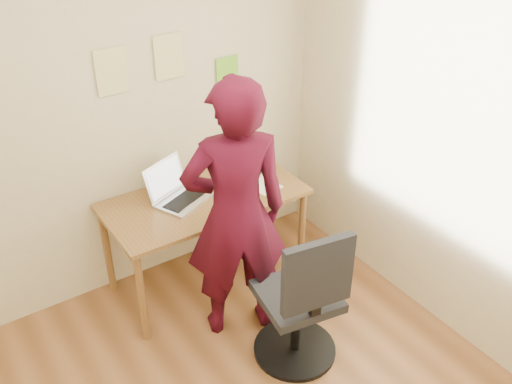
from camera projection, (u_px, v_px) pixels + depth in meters
room at (230, 263)px, 2.40m from camera, size 3.58×3.58×2.78m
desk at (205, 207)px, 4.03m from camera, size 1.40×0.70×0.74m
laptop at (177, 193)px, 3.93m from camera, size 0.46×0.44×0.26m
paper_sheet at (262, 184)px, 4.13m from camera, size 0.22×0.29×0.00m
phone at (241, 199)px, 3.95m from camera, size 0.10×0.13×0.01m
wall_note_left at (112, 72)px, 3.57m from camera, size 0.21×0.00×0.30m
wall_note_mid at (169, 57)px, 3.75m from camera, size 0.21×0.00×0.30m
wall_note_right at (227, 73)px, 4.07m from camera, size 0.18×0.00×0.24m
office_chair at (302, 307)px, 3.47m from camera, size 0.54×0.55×1.04m
person at (236, 214)px, 3.51m from camera, size 0.77×0.63×1.81m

